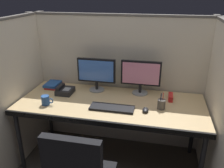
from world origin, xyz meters
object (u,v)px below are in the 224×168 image
at_px(monitor_right, 141,75).
at_px(red_stapler, 171,97).
at_px(coffee_mug, 46,100).
at_px(desk, 111,107).
at_px(desk_phone, 65,91).
at_px(monitor_left, 96,72).
at_px(computer_mouse, 145,110).
at_px(keyboard_main, 112,108).
at_px(pen_cup, 161,104).
at_px(book_stack, 53,85).

height_order(monitor_right, red_stapler, monitor_right).
bearing_deg(coffee_mug, desk, 16.08).
distance_m(desk, desk_phone, 0.57).
height_order(monitor_left, computer_mouse, monitor_left).
relative_size(monitor_right, keyboard_main, 1.00).
xyz_separation_m(coffee_mug, pen_cup, (1.13, 0.15, 0.00)).
distance_m(desk, book_stack, 0.80).
height_order(keyboard_main, desk_phone, desk_phone).
xyz_separation_m(monitor_right, desk_phone, (-0.82, -0.17, -0.18)).
bearing_deg(computer_mouse, red_stapler, 53.48).
relative_size(monitor_right, coffee_mug, 3.41).
relative_size(desk, monitor_right, 4.42).
bearing_deg(book_stack, monitor_right, 1.58).
bearing_deg(book_stack, red_stapler, -2.51).
bearing_deg(red_stapler, keyboard_main, -149.11).
bearing_deg(keyboard_main, monitor_left, 123.25).
bearing_deg(red_stapler, coffee_mug, -162.66).
height_order(monitor_left, book_stack, monitor_left).
relative_size(keyboard_main, red_stapler, 2.87).
distance_m(computer_mouse, pen_cup, 0.17).
xyz_separation_m(keyboard_main, book_stack, (-0.80, 0.39, 0.01)).
relative_size(computer_mouse, coffee_mug, 0.76).
bearing_deg(monitor_right, computer_mouse, -76.87).
xyz_separation_m(book_stack, desk_phone, (0.21, -0.14, 0.01)).
distance_m(pen_cup, desk_phone, 1.07).
bearing_deg(keyboard_main, red_stapler, 30.89).
xyz_separation_m(monitor_left, coffee_mug, (-0.40, -0.45, -0.17)).
bearing_deg(desk_phone, red_stapler, 4.25).
bearing_deg(pen_cup, monitor_left, 157.68).
xyz_separation_m(monitor_right, red_stapler, (0.33, -0.09, -0.19)).
distance_m(monitor_left, pen_cup, 0.81).
relative_size(monitor_left, monitor_right, 1.00).
xyz_separation_m(computer_mouse, book_stack, (-1.12, 0.38, 0.01)).
distance_m(monitor_left, keyboard_main, 0.53).
height_order(monitor_left, coffee_mug, monitor_left).
relative_size(monitor_left, coffee_mug, 3.41).
bearing_deg(book_stack, computer_mouse, -18.63).
height_order(book_stack, pen_cup, pen_cup).
xyz_separation_m(coffee_mug, desk_phone, (0.08, 0.30, -0.01)).
xyz_separation_m(desk, desk_phone, (-0.55, 0.12, 0.08)).
bearing_deg(monitor_right, monitor_left, -178.24).
xyz_separation_m(computer_mouse, red_stapler, (0.24, 0.32, 0.01)).
bearing_deg(desk_phone, monitor_right, 11.95).
relative_size(monitor_left, computer_mouse, 4.48).
bearing_deg(coffee_mug, keyboard_main, 4.23).
distance_m(keyboard_main, coffee_mug, 0.67).
bearing_deg(desk, book_stack, 160.93).
xyz_separation_m(computer_mouse, pen_cup, (0.14, 0.09, 0.03)).
relative_size(book_stack, red_stapler, 1.44).
bearing_deg(red_stapler, desk, -161.36).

